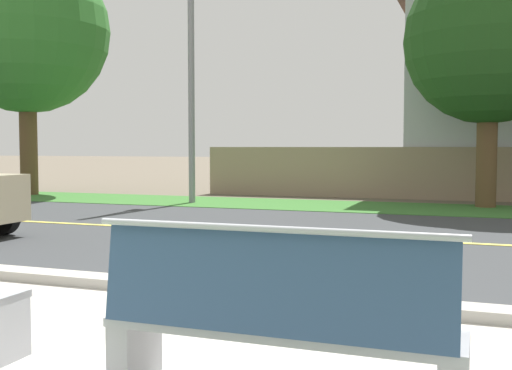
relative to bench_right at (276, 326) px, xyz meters
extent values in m
plane|color=#665B4C|center=(-1.39, 7.84, -0.46)|extent=(140.00, 140.00, 0.00)
cube|color=#B7B2A8|center=(-1.39, 0.24, -0.45)|extent=(44.00, 3.60, 0.01)
cube|color=#ADA89E|center=(-1.39, 2.19, -0.41)|extent=(44.00, 0.30, 0.11)
cube|color=#383A3D|center=(-1.39, 6.34, -0.46)|extent=(52.00, 8.00, 0.01)
cube|color=#E0CC4C|center=(-1.39, 6.34, -0.45)|extent=(48.00, 0.14, 0.01)
cube|color=#38702D|center=(-1.39, 11.31, -0.45)|extent=(48.00, 2.80, 0.02)
cube|color=#9EA0A8|center=(-1.88, 0.07, -0.24)|extent=(0.14, 0.40, 0.45)
cube|color=#9EA0A8|center=(-0.89, 0.07, -0.24)|extent=(0.14, 0.40, 0.45)
cube|color=#9EA0A8|center=(0.00, 0.07, -0.04)|extent=(1.93, 0.44, 0.05)
cube|color=navy|center=(0.00, -0.13, 0.25)|extent=(1.85, 0.12, 0.52)
cylinder|color=#9EA0A8|center=(0.00, -0.14, 0.53)|extent=(1.93, 0.04, 0.04)
cylinder|color=black|center=(-6.14, 4.78, -0.14)|extent=(0.64, 0.18, 0.64)
cylinder|color=gray|center=(-5.74, 10.91, 3.27)|extent=(0.16, 0.16, 7.46)
cylinder|color=brown|center=(-11.37, 11.70, 1.03)|extent=(0.50, 0.50, 2.97)
sphere|color=#2D6B28|center=(-11.37, 11.70, 4.30)|extent=(4.76, 4.76, 4.76)
cylinder|color=brown|center=(1.15, 12.18, 0.74)|extent=(0.46, 0.46, 2.41)
sphere|color=#1E4719|center=(1.15, 12.18, 3.39)|extent=(3.85, 3.85, 3.85)
cube|color=gray|center=(-0.06, 14.02, 0.24)|extent=(13.00, 0.36, 1.40)
camera|label=1|loc=(0.99, -3.06, 0.94)|focal=43.48mm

